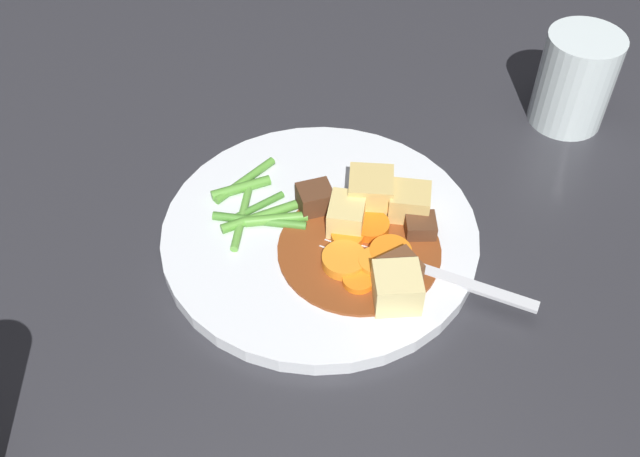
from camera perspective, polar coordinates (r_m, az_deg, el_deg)
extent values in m
plane|color=#2D2D33|center=(0.62, 0.00, -0.88)|extent=(3.00, 3.00, 0.00)
cylinder|color=white|center=(0.61, 0.00, -0.44)|extent=(0.26, 0.26, 0.01)
cylinder|color=brown|center=(0.59, 3.08, -1.64)|extent=(0.13, 0.13, 0.00)
cylinder|color=orange|center=(0.58, 5.52, -2.10)|extent=(0.03, 0.03, 0.01)
cylinder|color=orange|center=(0.57, 4.36, -2.84)|extent=(0.04, 0.04, 0.01)
cylinder|color=orange|center=(0.59, 2.15, -0.71)|extent=(0.04, 0.04, 0.01)
cylinder|color=orange|center=(0.60, 3.96, 0.10)|extent=(0.04, 0.04, 0.01)
cylinder|color=orange|center=(0.57, 3.02, -4.11)|extent=(0.04, 0.04, 0.01)
cylinder|color=orange|center=(0.58, 1.90, -2.58)|extent=(0.04, 0.04, 0.01)
cube|color=#E5CC7A|center=(0.60, 2.10, 0.99)|extent=(0.05, 0.05, 0.03)
cube|color=#DBBC6B|center=(0.62, 3.77, 3.07)|extent=(0.05, 0.05, 0.03)
cube|color=#DBBC6B|center=(0.61, 7.01, 1.98)|extent=(0.04, 0.05, 0.03)
cube|color=#EAD68C|center=(0.55, 6.03, -4.63)|extent=(0.05, 0.05, 0.03)
cube|color=#56331E|center=(0.61, -0.39, 2.28)|extent=(0.03, 0.03, 0.02)
cube|color=brown|center=(0.56, 6.21, -3.43)|extent=(0.03, 0.03, 0.02)
cube|color=#56331E|center=(0.60, 7.85, 0.14)|extent=(0.03, 0.03, 0.02)
cylinder|color=#4C8E33|center=(0.62, -4.95, 1.69)|extent=(0.01, 0.05, 0.01)
cylinder|color=#599E38|center=(0.64, -6.20, 3.18)|extent=(0.02, 0.05, 0.01)
cylinder|color=#4C8E33|center=(0.61, -4.76, 0.60)|extent=(0.06, 0.07, 0.01)
cylinder|color=#599E38|center=(0.65, -5.89, 3.78)|extent=(0.03, 0.07, 0.01)
cylinder|color=#599E38|center=(0.61, -3.43, 0.74)|extent=(0.03, 0.05, 0.01)
cylinder|color=#599E38|center=(0.61, -4.76, 0.93)|extent=(0.02, 0.07, 0.01)
cylinder|color=#66AD42|center=(0.61, -6.13, 0.92)|extent=(0.06, 0.05, 0.01)
cube|color=silver|center=(0.58, 11.26, -4.25)|extent=(0.10, 0.07, 0.00)
cube|color=silver|center=(0.59, 5.07, -2.24)|extent=(0.03, 0.03, 0.00)
cylinder|color=silver|center=(0.60, 2.70, -0.73)|extent=(0.04, 0.03, 0.00)
cylinder|color=silver|center=(0.59, 2.47, -1.15)|extent=(0.04, 0.03, 0.00)
cylinder|color=silver|center=(0.59, 2.24, -1.56)|extent=(0.04, 0.03, 0.00)
cylinder|color=silver|center=(0.59, 2.01, -1.98)|extent=(0.04, 0.03, 0.00)
cylinder|color=silver|center=(0.75, 19.34, 10.93)|extent=(0.07, 0.07, 0.09)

